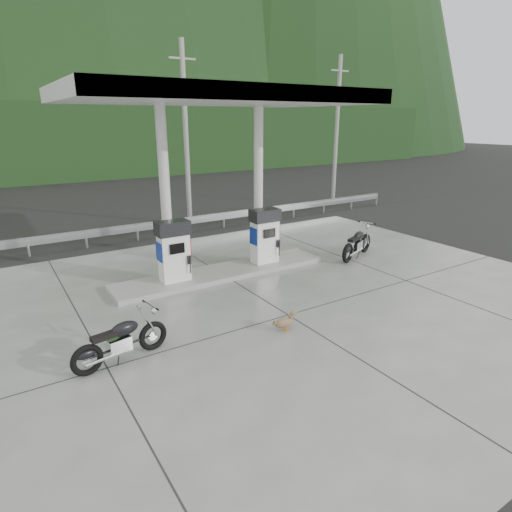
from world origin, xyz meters
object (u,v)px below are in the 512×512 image
gas_pump_left (174,251)px  gas_pump_right (265,236)px  motorcycle_right (357,244)px  duck (284,323)px  motorcycle_left (121,341)px

gas_pump_left → gas_pump_right: (3.20, 0.00, 0.00)m
gas_pump_left → motorcycle_right: size_ratio=0.86×
gas_pump_right → motorcycle_right: 3.50m
gas_pump_left → duck: size_ratio=3.20×
gas_pump_left → motorcycle_right: bearing=-8.4°
duck → motorcycle_right: bearing=38.1°
motorcycle_left → gas_pump_left: bearing=42.6°
motorcycle_left → duck: bearing=-22.0°
motorcycle_left → duck: motorcycle_left is taller
gas_pump_right → motorcycle_right: bearing=-16.1°
gas_pump_right → duck: bearing=-118.0°
gas_pump_right → duck: (-2.20, -4.13, -0.85)m
gas_pump_right → duck: size_ratio=3.20×
gas_pump_right → duck: 4.75m
motorcycle_right → duck: 6.37m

